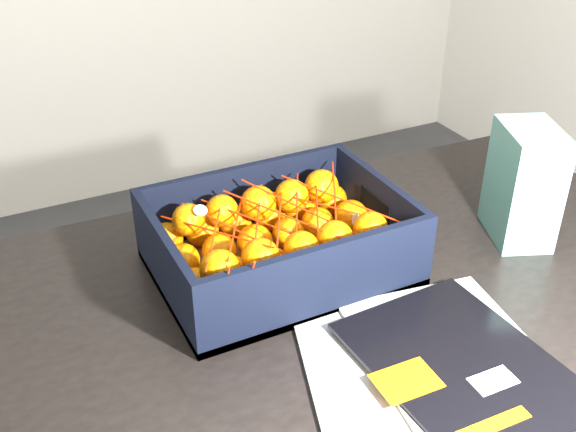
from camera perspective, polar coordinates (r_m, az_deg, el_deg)
name	(u,v)px	position (r m, az deg, el deg)	size (l,w,h in m)	color
table	(344,368)	(1.02, 4.65, -12.49)	(1.23, 0.85, 0.75)	black
magazine_stack	(438,367)	(0.88, 12.37, -12.20)	(0.36, 0.33, 0.02)	silver
produce_crate	(279,249)	(1.02, -0.76, -2.75)	(0.36, 0.27, 0.12)	olive
clementine_heap	(278,241)	(1.01, -0.80, -2.08)	(0.34, 0.25, 0.10)	orange
mesh_net	(275,219)	(0.98, -1.09, -0.23)	(0.30, 0.24, 0.09)	red
retail_carton	(524,184)	(1.13, 18.99, 2.54)	(0.08, 0.12, 0.19)	white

